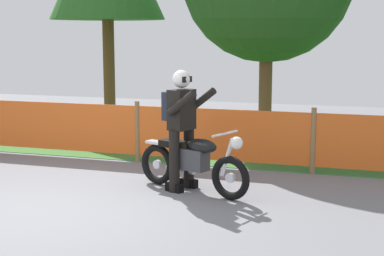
% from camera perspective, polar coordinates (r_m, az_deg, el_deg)
% --- Properties ---
extents(ground, '(24.00, 24.00, 0.02)m').
position_cam_1_polar(ground, '(7.54, -14.17, -7.96)').
color(ground, slate).
extents(grass_verge, '(24.00, 5.41, 0.01)m').
position_cam_1_polar(grass_verge, '(12.58, -0.54, -0.73)').
color(grass_verge, '#386B2D').
rests_on(grass_verge, ground).
extents(barrier_fence, '(11.92, 0.08, 1.05)m').
position_cam_1_polar(barrier_fence, '(9.99, -5.36, -0.26)').
color(barrier_fence, olive).
rests_on(barrier_fence, ground).
extents(motorcycle_lead, '(1.80, 0.85, 0.90)m').
position_cam_1_polar(motorcycle_lead, '(8.08, 0.08, -3.27)').
color(motorcycle_lead, black).
rests_on(motorcycle_lead, ground).
extents(rider_lead, '(0.77, 0.68, 1.69)m').
position_cam_1_polar(rider_lead, '(8.11, -1.07, 0.50)').
color(rider_lead, black).
rests_on(rider_lead, ground).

